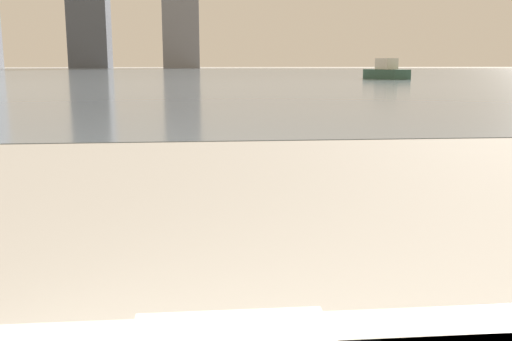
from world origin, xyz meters
TOP-DOWN VIEW (x-y plane):
  - harbor_water at (0.00, 62.00)m, footprint 180.00×110.00m
  - harbor_boat_0 at (11.20, 34.42)m, footprint 2.09×3.52m

SIDE VIEW (x-z plane):
  - harbor_water at x=0.00m, z-range 0.00..0.01m
  - harbor_boat_0 at x=11.20m, z-range -0.17..1.07m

